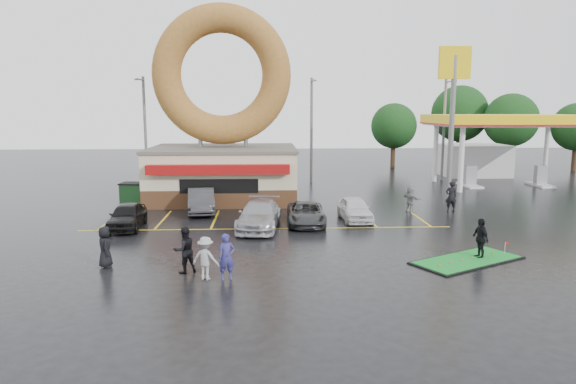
{
  "coord_description": "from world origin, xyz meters",
  "views": [
    {
      "loc": [
        -0.12,
        -23.5,
        6.36
      ],
      "look_at": [
        1.08,
        2.12,
        2.2
      ],
      "focal_mm": 32.0,
      "sensor_mm": 36.0,
      "label": 1
    }
  ],
  "objects_px": {
    "car_grey": "(306,214)",
    "person_cameraman": "(480,239)",
    "car_white": "(355,209)",
    "streetlight_mid": "(312,127)",
    "streetlight_left": "(145,128)",
    "dumpster": "(135,193)",
    "donut_shop": "(223,136)",
    "car_black": "(127,216)",
    "car_silver": "(259,215)",
    "car_dgrey": "(201,201)",
    "shell_sign": "(453,94)",
    "person_blue": "(227,257)",
    "streetlight_right": "(444,127)",
    "putting_green": "(467,260)",
    "gas_station": "(492,140)"
  },
  "relations": [
    {
      "from": "streetlight_right",
      "to": "car_silver",
      "type": "relative_size",
      "value": 1.76
    },
    {
      "from": "donut_shop",
      "to": "car_black",
      "type": "height_order",
      "value": "donut_shop"
    },
    {
      "from": "donut_shop",
      "to": "streetlight_mid",
      "type": "xyz_separation_m",
      "value": [
        7.0,
        7.95,
        0.32
      ]
    },
    {
      "from": "streetlight_mid",
      "to": "car_dgrey",
      "type": "height_order",
      "value": "streetlight_mid"
    },
    {
      "from": "person_cameraman",
      "to": "donut_shop",
      "type": "bearing_deg",
      "value": -151.56
    },
    {
      "from": "streetlight_left",
      "to": "person_cameraman",
      "type": "relative_size",
      "value": 5.1
    },
    {
      "from": "car_silver",
      "to": "car_grey",
      "type": "xyz_separation_m",
      "value": [
        2.59,
        0.87,
        -0.13
      ]
    },
    {
      "from": "streetlight_mid",
      "to": "dumpster",
      "type": "xyz_separation_m",
      "value": [
        -12.95,
        -9.33,
        -4.13
      ]
    },
    {
      "from": "car_silver",
      "to": "car_grey",
      "type": "height_order",
      "value": "car_silver"
    },
    {
      "from": "car_grey",
      "to": "streetlight_mid",
      "type": "bearing_deg",
      "value": 85.39
    },
    {
      "from": "streetlight_right",
      "to": "putting_green",
      "type": "xyz_separation_m",
      "value": [
        -7.55,
        -24.85,
        -4.74
      ]
    },
    {
      "from": "streetlight_right",
      "to": "car_dgrey",
      "type": "height_order",
      "value": "streetlight_right"
    },
    {
      "from": "donut_shop",
      "to": "person_cameraman",
      "type": "relative_size",
      "value": 7.65
    },
    {
      "from": "streetlight_mid",
      "to": "car_grey",
      "type": "bearing_deg",
      "value": -96.23
    },
    {
      "from": "gas_station",
      "to": "streetlight_right",
      "type": "height_order",
      "value": "streetlight_right"
    },
    {
      "from": "streetlight_left",
      "to": "person_cameraman",
      "type": "height_order",
      "value": "streetlight_left"
    },
    {
      "from": "donut_shop",
      "to": "streetlight_mid",
      "type": "relative_size",
      "value": 1.5
    },
    {
      "from": "car_silver",
      "to": "car_dgrey",
      "type": "bearing_deg",
      "value": 135.59
    },
    {
      "from": "car_white",
      "to": "streetlight_mid",
      "type": "bearing_deg",
      "value": 91.92
    },
    {
      "from": "car_grey",
      "to": "person_blue",
      "type": "relative_size",
      "value": 2.5
    },
    {
      "from": "shell_sign",
      "to": "car_grey",
      "type": "relative_size",
      "value": 2.41
    },
    {
      "from": "gas_station",
      "to": "car_white",
      "type": "relative_size",
      "value": 3.44
    },
    {
      "from": "streetlight_left",
      "to": "person_blue",
      "type": "xyz_separation_m",
      "value": [
        8.45,
        -24.75,
        -3.9
      ]
    },
    {
      "from": "streetlight_mid",
      "to": "car_black",
      "type": "xyz_separation_m",
      "value": [
        -11.49,
        -17.09,
        -4.09
      ]
    },
    {
      "from": "streetlight_left",
      "to": "dumpster",
      "type": "height_order",
      "value": "streetlight_left"
    },
    {
      "from": "streetlight_right",
      "to": "person_cameraman",
      "type": "xyz_separation_m",
      "value": [
        -6.89,
        -24.51,
        -3.9
      ]
    },
    {
      "from": "car_black",
      "to": "car_white",
      "type": "relative_size",
      "value": 1.02
    },
    {
      "from": "gas_station",
      "to": "dumpster",
      "type": "distance_m",
      "value": 30.57
    },
    {
      "from": "car_black",
      "to": "shell_sign",
      "type": "bearing_deg",
      "value": 19.6
    },
    {
      "from": "streetlight_right",
      "to": "car_grey",
      "type": "relative_size",
      "value": 2.05
    },
    {
      "from": "donut_shop",
      "to": "car_black",
      "type": "distance_m",
      "value": 10.86
    },
    {
      "from": "car_dgrey",
      "to": "car_black",
      "type": "bearing_deg",
      "value": -137.17
    },
    {
      "from": "shell_sign",
      "to": "streetlight_mid",
      "type": "bearing_deg",
      "value": 135.27
    },
    {
      "from": "car_grey",
      "to": "dumpster",
      "type": "relative_size",
      "value": 2.44
    },
    {
      "from": "streetlight_left",
      "to": "car_silver",
      "type": "bearing_deg",
      "value": -59.68
    },
    {
      "from": "person_cameraman",
      "to": "dumpster",
      "type": "bearing_deg",
      "value": -137.59
    },
    {
      "from": "car_grey",
      "to": "person_cameraman",
      "type": "bearing_deg",
      "value": -43.57
    },
    {
      "from": "putting_green",
      "to": "car_white",
      "type": "bearing_deg",
      "value": 112.37
    },
    {
      "from": "car_silver",
      "to": "person_cameraman",
      "type": "bearing_deg",
      "value": -25.97
    },
    {
      "from": "streetlight_mid",
      "to": "car_dgrey",
      "type": "relative_size",
      "value": 1.97
    },
    {
      "from": "gas_station",
      "to": "shell_sign",
      "type": "relative_size",
      "value": 1.29
    },
    {
      "from": "car_black",
      "to": "car_dgrey",
      "type": "xyz_separation_m",
      "value": [
        3.45,
        4.17,
        0.06
      ]
    },
    {
      "from": "car_white",
      "to": "putting_green",
      "type": "height_order",
      "value": "car_white"
    },
    {
      "from": "shell_sign",
      "to": "car_white",
      "type": "relative_size",
      "value": 2.67
    },
    {
      "from": "car_black",
      "to": "dumpster",
      "type": "height_order",
      "value": "car_black"
    },
    {
      "from": "streetlight_mid",
      "to": "person_blue",
      "type": "relative_size",
      "value": 5.12
    },
    {
      "from": "donut_shop",
      "to": "streetlight_left",
      "type": "xyz_separation_m",
      "value": [
        -7.0,
        6.95,
        0.32
      ]
    },
    {
      "from": "streetlight_mid",
      "to": "streetlight_right",
      "type": "xyz_separation_m",
      "value": [
        12.0,
        1.0,
        0.0
      ]
    },
    {
      "from": "donut_shop",
      "to": "car_silver",
      "type": "distance_m",
      "value": 10.5
    },
    {
      "from": "car_black",
      "to": "putting_green",
      "type": "xyz_separation_m",
      "value": [
        15.94,
        -6.76,
        -0.65
      ]
    }
  ]
}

